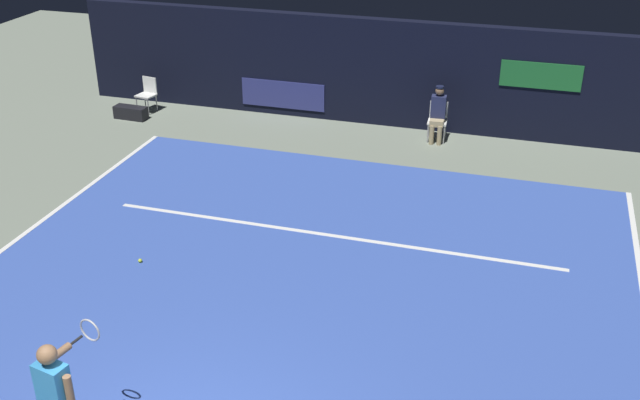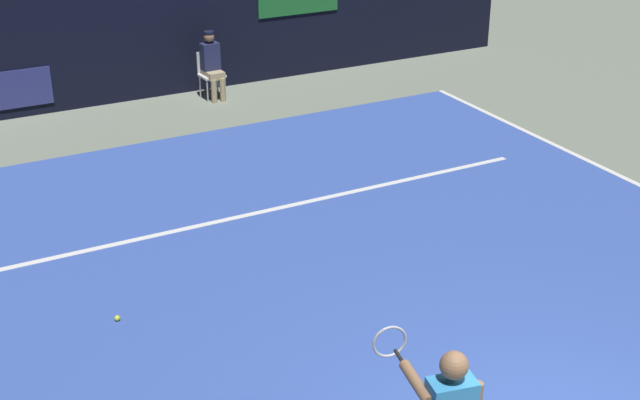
% 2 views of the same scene
% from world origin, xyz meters
% --- Properties ---
extents(ground_plane, '(32.74, 32.74, 0.00)m').
position_xyz_m(ground_plane, '(0.00, 4.31, 0.00)').
color(ground_plane, gray).
extents(court_surface, '(10.73, 10.62, 0.01)m').
position_xyz_m(court_surface, '(0.00, 4.31, 0.01)').
color(court_surface, '#3856B2').
rests_on(court_surface, ground).
extents(line_sideline_right, '(0.10, 10.62, 0.01)m').
position_xyz_m(line_sideline_right, '(-5.31, 4.31, 0.01)').
color(line_sideline_right, white).
rests_on(line_sideline_right, court_surface).
extents(line_service, '(8.37, 0.10, 0.01)m').
position_xyz_m(line_service, '(0.00, 6.17, 0.01)').
color(line_service, white).
rests_on(line_service, court_surface).
extents(back_wall, '(16.55, 0.33, 2.60)m').
position_xyz_m(back_wall, '(-0.00, 12.08, 1.30)').
color(back_wall, black).
rests_on(back_wall, ground).
extents(tennis_player, '(0.51, 1.01, 1.73)m').
position_xyz_m(tennis_player, '(-1.34, 0.06, 0.99)').
color(tennis_player, '#8C6647').
rests_on(tennis_player, ground).
extents(line_judge_on_chair, '(0.46, 0.55, 1.32)m').
position_xyz_m(line_judge_on_chair, '(1.13, 11.32, 0.69)').
color(line_judge_on_chair, white).
rests_on(line_judge_on_chair, ground).
extents(courtside_chair_near, '(0.50, 0.48, 0.88)m').
position_xyz_m(courtside_chair_near, '(-6.35, 11.22, 0.50)').
color(courtside_chair_near, white).
rests_on(courtside_chair_near, ground).
extents(tennis_ball, '(0.07, 0.07, 0.07)m').
position_xyz_m(tennis_ball, '(-2.80, 4.33, 0.05)').
color(tennis_ball, '#CCE033').
rests_on(tennis_ball, court_surface).
extents(equipment_bag, '(0.85, 0.35, 0.32)m').
position_xyz_m(equipment_bag, '(-6.51, 10.57, 0.16)').
color(equipment_bag, black).
rests_on(equipment_bag, ground).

